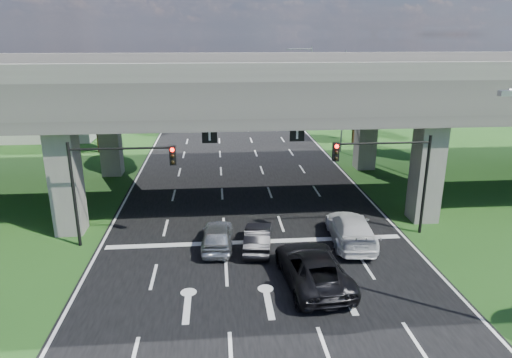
{
  "coord_description": "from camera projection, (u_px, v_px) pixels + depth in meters",
  "views": [
    {
      "loc": [
        -2.12,
        -20.37,
        11.45
      ],
      "look_at": [
        0.31,
        7.0,
        2.72
      ],
      "focal_mm": 32.0,
      "sensor_mm": 36.0,
      "label": 1
    }
  ],
  "objects": [
    {
      "name": "signal_right",
      "position": [
        391.0,
        167.0,
        26.12
      ],
      "size": [
        5.76,
        0.54,
        6.0
      ],
      "color": "black",
      "rests_on": "ground"
    },
    {
      "name": "road",
      "position": [
        248.0,
        203.0,
        32.47
      ],
      "size": [
        18.0,
        120.0,
        0.03
      ],
      "primitive_type": "cube",
      "color": "black",
      "rests_on": "ground"
    },
    {
      "name": "tree_right_mid",
      "position": [
        360.0,
        95.0,
        57.26
      ],
      "size": [
        3.91,
        3.9,
        6.76
      ],
      "color": "black",
      "rests_on": "ground"
    },
    {
      "name": "tree_left_mid",
      "position": [
        86.0,
        101.0,
        52.58
      ],
      "size": [
        3.91,
        3.9,
        6.76
      ],
      "color": "black",
      "rests_on": "ground"
    },
    {
      "name": "ground",
      "position": [
        262.0,
        272.0,
        22.99
      ],
      "size": [
        160.0,
        160.0,
        0.0
      ],
      "primitive_type": "plane",
      "color": "#1F4817",
      "rests_on": "ground"
    },
    {
      "name": "tree_right_far",
      "position": [
        316.0,
        84.0,
        64.32
      ],
      "size": [
        4.5,
        4.5,
        7.8
      ],
      "color": "black",
      "rests_on": "ground"
    },
    {
      "name": "overpass",
      "position": [
        245.0,
        87.0,
        31.98
      ],
      "size": [
        80.0,
        15.0,
        10.0
      ],
      "color": "#353330",
      "rests_on": "ground"
    },
    {
      "name": "tree_right_near",
      "position": [
        356.0,
        102.0,
        49.31
      ],
      "size": [
        4.2,
        4.2,
        7.28
      ],
      "color": "black",
      "rests_on": "ground"
    },
    {
      "name": "car_silver",
      "position": [
        218.0,
        235.0,
        25.42
      ],
      "size": [
        1.95,
        4.34,
        1.45
      ],
      "primitive_type": "imported",
      "rotation": [
        0.0,
        0.0,
        3.08
      ],
      "color": "#ACB1B4",
      "rests_on": "road"
    },
    {
      "name": "car_dark",
      "position": [
        258.0,
        238.0,
        25.27
      ],
      "size": [
        1.94,
        4.18,
        1.33
      ],
      "primitive_type": "imported",
      "rotation": [
        0.0,
        0.0,
        3.01
      ],
      "color": "black",
      "rests_on": "road"
    },
    {
      "name": "streetlight_far",
      "position": [
        340.0,
        94.0,
        44.85
      ],
      "size": [
        3.38,
        0.25,
        10.0
      ],
      "color": "gray",
      "rests_on": "ground"
    },
    {
      "name": "signal_left",
      "position": [
        112.0,
        174.0,
        24.8
      ],
      "size": [
        5.76,
        0.54,
        6.0
      ],
      "color": "black",
      "rests_on": "ground"
    },
    {
      "name": "warehouse",
      "position": [
        12.0,
        119.0,
        53.42
      ],
      "size": [
        20.0,
        10.0,
        4.0
      ],
      "primitive_type": "cube",
      "color": "#9E9E99",
      "rests_on": "ground"
    },
    {
      "name": "car_trailing",
      "position": [
        313.0,
        268.0,
        21.7
      ],
      "size": [
        3.21,
        6.16,
        1.66
      ],
      "primitive_type": "imported",
      "rotation": [
        0.0,
        0.0,
        3.22
      ],
      "color": "black",
      "rests_on": "road"
    },
    {
      "name": "tree_left_far",
      "position": [
        133.0,
        85.0,
        60.21
      ],
      "size": [
        4.8,
        4.8,
        8.32
      ],
      "color": "black",
      "rests_on": "ground"
    },
    {
      "name": "streetlight_beyond",
      "position": [
        308.0,
        79.0,
        60.04
      ],
      "size": [
        3.38,
        0.25,
        10.0
      ],
      "color": "gray",
      "rests_on": "ground"
    },
    {
      "name": "tree_left_near",
      "position": [
        95.0,
        105.0,
        45.04
      ],
      "size": [
        4.5,
        4.5,
        7.8
      ],
      "color": "black",
      "rests_on": "ground"
    },
    {
      "name": "car_white",
      "position": [
        351.0,
        229.0,
        26.03
      ],
      "size": [
        2.81,
        5.85,
        1.64
      ],
      "primitive_type": "imported",
      "rotation": [
        0.0,
        0.0,
        3.05
      ],
      "color": "silver",
      "rests_on": "road"
    }
  ]
}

